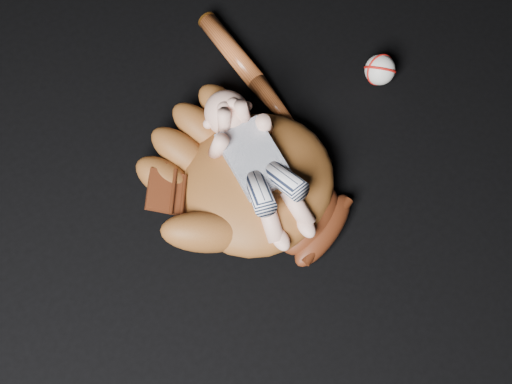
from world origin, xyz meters
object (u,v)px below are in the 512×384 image
Objects in this scene: baseball_bat at (263,90)px; baseball at (380,70)px; newborn_baby at (260,168)px; baseball_glove at (258,180)px.

baseball_bat is 0.27m from baseball.
newborn_baby is 0.41m from baseball.
baseball is (0.39, 0.09, -0.04)m from baseball_glove.
newborn_baby is (0.00, -0.00, 0.05)m from baseball_glove.
baseball_glove is 6.74× the size of baseball.
baseball_glove reaches higher than baseball_bat.
baseball_glove is 0.41m from baseball.
baseball is at bearing -23.17° from baseball_bat.
baseball_bat is (0.14, 0.20, -0.10)m from newborn_baby.
newborn_baby is 0.74× the size of baseball_bat.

